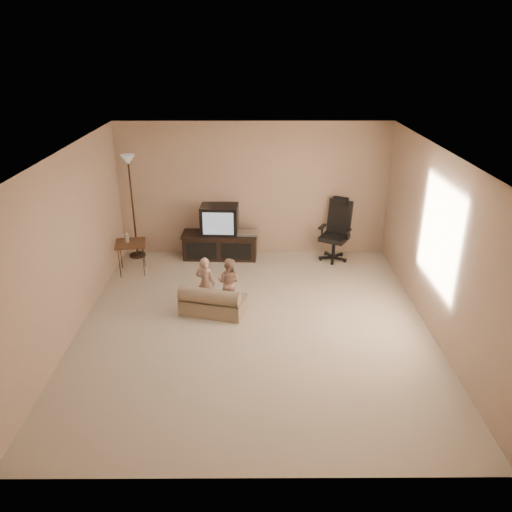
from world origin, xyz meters
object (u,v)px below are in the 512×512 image
(side_table, at_px, (130,244))
(toddler_right, at_px, (229,282))
(floor_lamp, at_px, (130,184))
(office_chair, at_px, (336,238))
(child_sofa, at_px, (212,302))
(tv_stand, at_px, (220,236))
(toddler_left, at_px, (205,283))

(side_table, relative_size, toddler_right, 0.97)
(side_table, xyz_separation_m, floor_lamp, (-0.07, 0.71, 0.87))
(office_chair, bearing_deg, side_table, -141.37)
(office_chair, distance_m, child_sofa, 2.98)
(office_chair, height_order, toddler_right, office_chair)
(tv_stand, xyz_separation_m, toddler_left, (-0.11, -1.96, -0.00))
(office_chair, relative_size, side_table, 1.53)
(tv_stand, xyz_separation_m, floor_lamp, (-1.60, 0.06, 0.99))
(tv_stand, relative_size, toddler_right, 1.84)
(floor_lamp, relative_size, toddler_right, 2.48)
(office_chair, bearing_deg, toddler_left, -110.56)
(toddler_left, bearing_deg, floor_lamp, -38.78)
(tv_stand, height_order, toddler_right, tv_stand)
(office_chair, height_order, side_table, office_chair)
(office_chair, distance_m, toddler_right, 2.62)
(side_table, relative_size, floor_lamp, 0.39)
(child_sofa, relative_size, toddler_right, 1.32)
(tv_stand, bearing_deg, office_chair, 0.60)
(side_table, bearing_deg, child_sofa, -43.91)
(toddler_left, xyz_separation_m, toddler_right, (0.35, 0.09, -0.03))
(side_table, height_order, toddler_right, toddler_right)
(floor_lamp, distance_m, toddler_left, 2.70)
(side_table, relative_size, toddler_left, 0.90)
(tv_stand, height_order, floor_lamp, floor_lamp)
(tv_stand, xyz_separation_m, toddler_right, (0.24, -1.87, -0.03))
(floor_lamp, bearing_deg, tv_stand, -2.10)
(office_chair, distance_m, toddler_left, 2.94)
(side_table, distance_m, floor_lamp, 1.13)
(floor_lamp, bearing_deg, office_chair, -2.07)
(tv_stand, distance_m, side_table, 1.67)
(side_table, distance_m, toddler_left, 1.93)
(toddler_left, distance_m, toddler_right, 0.36)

